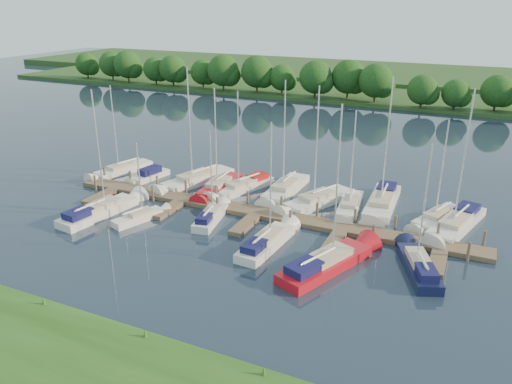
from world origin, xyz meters
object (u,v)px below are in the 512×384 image
at_px(sailboat_n_0, 121,171).
at_px(dock, 255,215).
at_px(sailboat_n_5, 284,191).
at_px(sailboat_s_2, 211,217).
at_px(motorboat, 149,176).

bearing_deg(sailboat_n_0, dock, -178.55).
bearing_deg(sailboat_n_5, sailboat_s_2, 69.24).
distance_m(sailboat_n_0, sailboat_n_5, 19.38).
relative_size(sailboat_n_0, sailboat_s_2, 1.20).
xyz_separation_m(motorboat, sailboat_s_2, (11.60, -6.68, -0.01)).
bearing_deg(sailboat_s_2, sailboat_n_0, 146.07).
height_order(motorboat, sailboat_n_5, sailboat_n_5).
bearing_deg(motorboat, sailboat_s_2, 160.99).
bearing_deg(motorboat, sailboat_n_5, -160.90).
bearing_deg(sailboat_n_0, motorboat, -168.99).
distance_m(dock, motorboat, 15.59).
distance_m(sailboat_n_0, sailboat_s_2, 17.24).
bearing_deg(sailboat_n_0, sailboat_s_2, 171.46).
bearing_deg(sailboat_s_2, dock, 23.99).
bearing_deg(sailboat_n_5, dock, 89.33).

